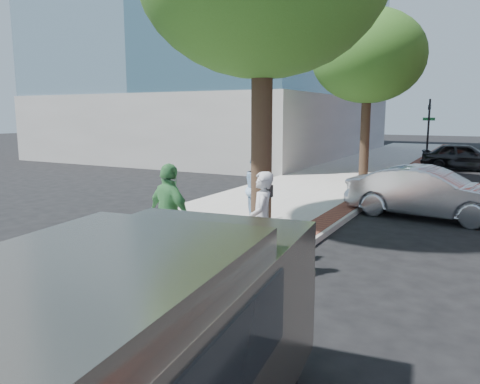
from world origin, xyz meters
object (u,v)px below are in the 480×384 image
Objects in this scene: person_gray at (262,221)px; person_officer at (258,188)px; parking_meter at (267,203)px; person_green at (170,216)px; bg_car at (464,157)px; sedan_silver at (429,193)px; van at (94,383)px.

person_gray is 3.67m from person_officer.
person_green reaches higher than parking_meter.
person_gray reaches higher than bg_car.
van reaches higher than sedan_silver.
person_gray is at bearing -71.19° from parking_meter.
person_officer is at bearing 119.72° from parking_meter.
person_gray reaches higher than parking_meter.
person_gray is 1.65m from person_green.
van is at bearing 137.46° from person_green.
parking_meter is 0.77× the size of person_green.
sedan_silver is at bearing 178.56° from bg_car.
sedan_silver is (2.31, 5.77, -0.48)m from parking_meter.
person_green is 0.46× the size of bg_car.
van reaches higher than parking_meter.
bg_car is (2.53, 18.82, -0.49)m from parking_meter.
parking_meter is at bearing 175.76° from person_gray.
person_green is 5.24m from van.
parking_meter is 0.85m from person_gray.
bg_car is at bearing 82.36° from parking_meter.
bg_car is (3.74, 20.34, -0.39)m from person_green.
person_officer is 0.42× the size of bg_car.
person_officer is 0.93× the size of person_green.
bg_car is (2.26, 19.61, -0.32)m from person_gray.
bg_car is (3.94, 16.35, -0.32)m from person_officer.
person_officer reaches higher than sedan_silver.
person_gray is at bearing -137.31° from person_green.
parking_meter is at bearing 171.86° from bg_car.
person_green is at bearing 169.09° from bg_car.
person_officer is at bearing 165.95° from bg_car.
person_green is (-1.21, -1.52, -0.10)m from parking_meter.
sedan_silver is 0.80× the size of van.
parking_meter is at bearing 179.56° from person_officer.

